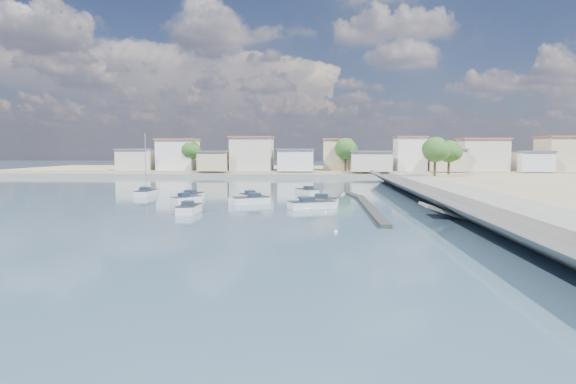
% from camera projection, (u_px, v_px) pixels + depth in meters
% --- Properties ---
extents(ground, '(400.00, 400.00, 0.00)m').
position_uv_depth(ground, '(310.00, 187.00, 82.41)').
color(ground, '#294052').
rests_on(ground, ground).
extents(seawall_walkway, '(5.00, 90.00, 1.80)m').
position_uv_depth(seawall_walkway, '(469.00, 199.00, 54.34)').
color(seawall_walkway, slate).
rests_on(seawall_walkway, ground).
extents(breakwater, '(2.00, 31.02, 0.35)m').
position_uv_depth(breakwater, '(366.00, 205.00, 54.81)').
color(breakwater, black).
rests_on(breakwater, ground).
extents(far_shore_land, '(160.00, 40.00, 1.40)m').
position_uv_depth(far_shore_land, '(313.00, 171.00, 134.05)').
color(far_shore_land, gray).
rests_on(far_shore_land, ground).
extents(far_shore_quay, '(160.00, 2.50, 0.80)m').
position_uv_depth(far_shore_quay, '(312.00, 176.00, 113.20)').
color(far_shore_quay, slate).
rests_on(far_shore_quay, ground).
extents(far_town, '(113.01, 12.80, 8.35)m').
position_uv_depth(far_town, '(356.00, 156.00, 118.03)').
color(far_town, beige).
rests_on(far_town, far_shore_land).
extents(shore_trees, '(74.56, 38.32, 7.92)m').
position_uv_depth(shore_trees, '(348.00, 151.00, 109.31)').
color(shore_trees, '#38281E').
rests_on(shore_trees, ground).
extents(motorboat_a, '(1.70, 4.78, 1.48)m').
position_uv_depth(motorboat_a, '(190.00, 209.00, 49.24)').
color(motorboat_a, silver).
rests_on(motorboat_a, ground).
extents(motorboat_b, '(3.41, 3.89, 1.48)m').
position_uv_depth(motorboat_b, '(188.00, 200.00, 58.39)').
color(motorboat_b, silver).
rests_on(motorboat_b, ground).
extents(motorboat_c, '(5.40, 2.69, 1.48)m').
position_uv_depth(motorboat_c, '(315.00, 201.00, 56.69)').
color(motorboat_c, silver).
rests_on(motorboat_c, ground).
extents(motorboat_d, '(4.89, 3.58, 1.48)m').
position_uv_depth(motorboat_d, '(249.00, 201.00, 57.43)').
color(motorboat_d, silver).
rests_on(motorboat_d, ground).
extents(motorboat_e, '(2.37, 5.71, 1.48)m').
position_uv_depth(motorboat_e, '(192.00, 196.00, 62.54)').
color(motorboat_e, silver).
rests_on(motorboat_e, ground).
extents(motorboat_f, '(3.57, 4.24, 1.48)m').
position_uv_depth(motorboat_f, '(306.00, 192.00, 69.33)').
color(motorboat_f, silver).
rests_on(motorboat_f, ground).
extents(motorboat_g, '(3.58, 4.47, 1.48)m').
position_uv_depth(motorboat_g, '(252.00, 198.00, 60.67)').
color(motorboat_g, silver).
rests_on(motorboat_g, ground).
extents(motorboat_h, '(5.64, 3.86, 1.48)m').
position_uv_depth(motorboat_h, '(314.00, 205.00, 52.99)').
color(motorboat_h, silver).
rests_on(motorboat_h, ground).
extents(sailboat, '(1.96, 5.88, 9.00)m').
position_uv_depth(sailboat, '(147.00, 193.00, 67.61)').
color(sailboat, silver).
rests_on(sailboat, ground).
extents(mooring_buoys, '(5.30, 33.76, 0.34)m').
position_uv_depth(mooring_buoys, '(329.00, 203.00, 57.58)').
color(mooring_buoys, silver).
rests_on(mooring_buoys, ground).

